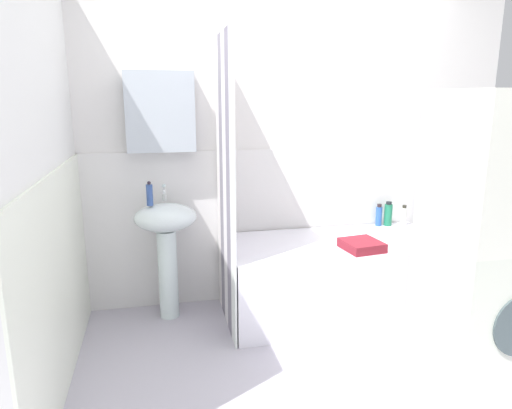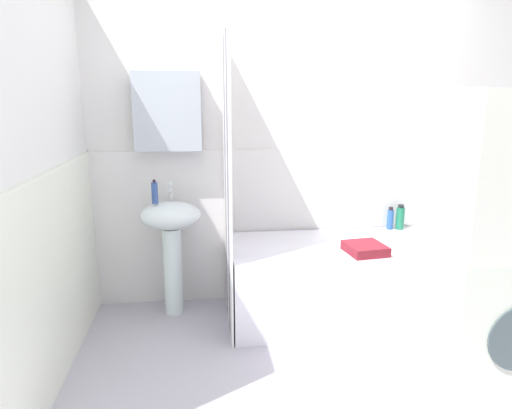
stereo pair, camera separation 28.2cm
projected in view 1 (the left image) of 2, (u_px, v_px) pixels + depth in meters
name	position (u px, v px, depth m)	size (l,w,h in m)	color
ground_plane	(343.00, 383.00, 2.65)	(4.80, 5.60, 0.04)	#B4AEBD
wall_back_tiled	(279.00, 156.00, 3.58)	(3.60, 0.18, 2.40)	silver
wall_left_tiled	(45.00, 190.00, 2.39)	(0.07, 1.81, 2.40)	silver
sink	(166.00, 235.00, 3.29)	(0.44, 0.34, 0.86)	white
faucet	(164.00, 193.00, 3.30)	(0.03, 0.12, 0.12)	silver
soap_dispenser	(150.00, 195.00, 3.16)	(0.04, 0.04, 0.17)	#335095
bathtub	(335.00, 277.00, 3.44)	(1.60, 0.76, 0.56)	white
shower_curtain	(225.00, 187.00, 3.11)	(0.01, 0.76, 2.00)	white
shampoo_bottle	(404.00, 216.00, 3.77)	(0.05, 0.05, 0.17)	white
conditioner_bottle	(388.00, 214.00, 3.77)	(0.06, 0.06, 0.20)	#1E734F
lotion_bottle	(379.00, 216.00, 3.76)	(0.05, 0.05, 0.18)	#2A55A4
towel_folded	(362.00, 245.00, 3.19)	(0.25, 0.26, 0.06)	maroon
washer_dryer_stack	(492.00, 240.00, 2.55)	(0.64, 0.58, 1.63)	silver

